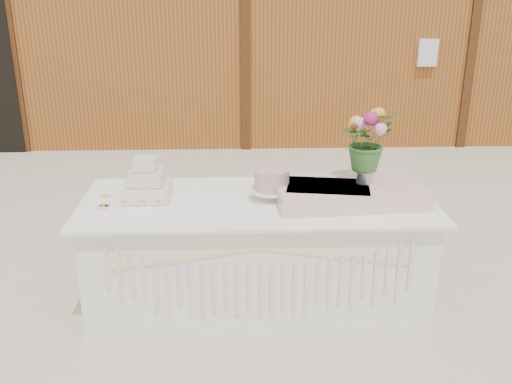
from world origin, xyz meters
TOP-DOWN VIEW (x-y plane):
  - ground at (0.00, 0.00)m, footprint 80.00×80.00m
  - barn at (-0.01, 5.99)m, footprint 12.60×4.60m
  - cake_table at (0.00, -0.00)m, footprint 2.40×1.00m
  - wedding_cake at (-0.75, 0.07)m, footprint 0.32×0.32m
  - pink_cake_stand at (0.10, 0.01)m, footprint 0.30×0.30m
  - satin_runner at (0.61, -0.02)m, footprint 1.03×0.65m
  - flower_vase at (0.72, -0.02)m, footprint 0.11×0.11m
  - bouquet at (0.72, -0.02)m, footprint 0.47×0.46m
  - loose_flowers at (-0.99, 0.07)m, footprint 0.27×0.39m

SIDE VIEW (x-z plane):
  - ground at x=0.00m, z-range 0.00..0.00m
  - cake_table at x=0.00m, z-range 0.00..0.77m
  - loose_flowers at x=-0.99m, z-range 0.77..0.79m
  - satin_runner at x=0.61m, z-range 0.77..0.89m
  - wedding_cake at x=-0.75m, z-range 0.72..1.01m
  - pink_cake_stand at x=0.10m, z-range 0.78..1.00m
  - flower_vase at x=0.72m, z-range 0.89..1.04m
  - bouquet at x=0.72m, z-range 1.04..1.43m
  - barn at x=-0.01m, z-range 0.03..3.33m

